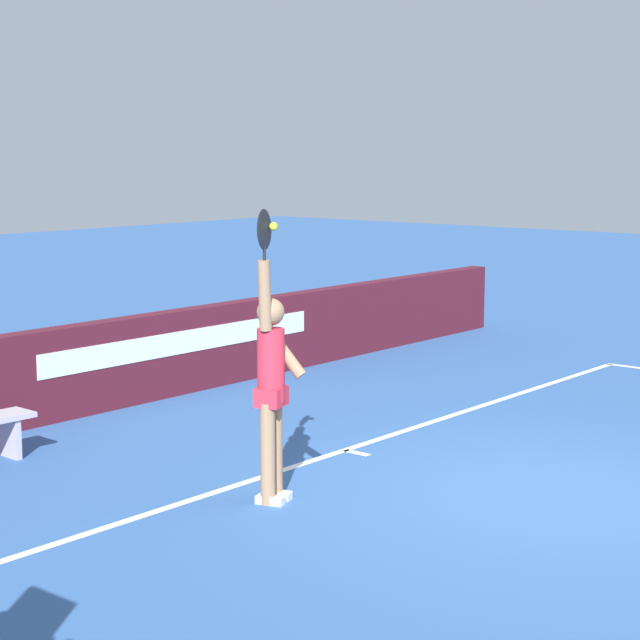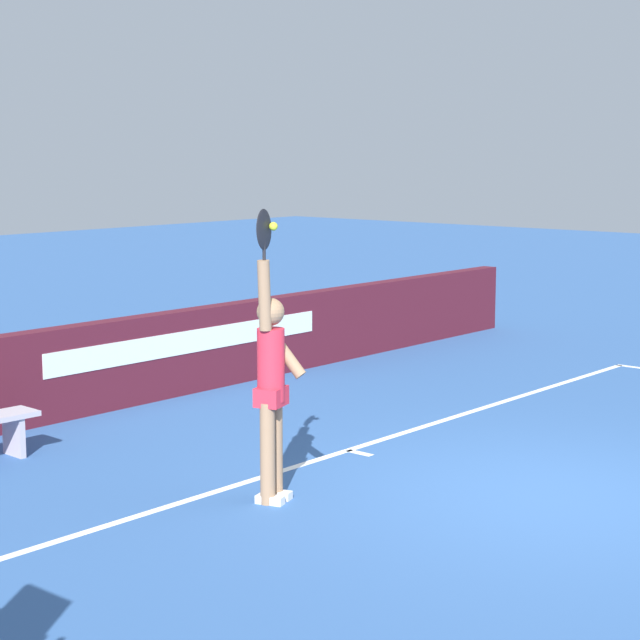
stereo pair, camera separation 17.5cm
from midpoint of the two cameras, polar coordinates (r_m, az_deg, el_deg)
name	(u,v)px [view 2 (the right image)]	position (r m, az deg, el deg)	size (l,w,h in m)	color
ground_plane	(551,495)	(10.13, 12.03, -8.64)	(60.00, 60.00, 0.00)	#315895
court_lines	(581,502)	(10.00, 13.49, -8.90)	(12.03, 5.26, 0.00)	white
back_wall	(135,360)	(13.46, -8.96, -2.03)	(15.43, 0.25, 1.03)	#4D1623
tennis_player	(271,381)	(9.50, -1.95, -3.11)	(0.52, 0.42, 2.52)	#9C7655
tennis_ball	(273,226)	(9.28, -1.82, 4.74)	(0.07, 0.07, 0.07)	#CCDD2C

